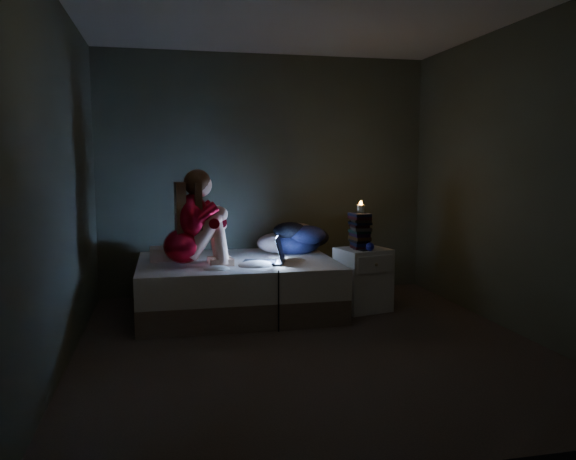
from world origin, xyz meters
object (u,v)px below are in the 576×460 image
object	(u,v)px
bed	(237,286)
phone	(358,249)
woman	(183,218)
laptop	(263,250)
nightstand	(363,279)
candle	(361,209)

from	to	relation	value
bed	phone	bearing A→B (deg)	-12.55
woman	phone	world-z (taller)	woman
bed	woman	world-z (taller)	woman
woman	laptop	world-z (taller)	woman
nightstand	phone	bearing A→B (deg)	-151.97
phone	woman	bearing A→B (deg)	171.99
laptop	nightstand	bearing A→B (deg)	20.43
nightstand	candle	distance (m)	0.69
woman	laptop	bearing A→B (deg)	-6.65
candle	phone	size ratio (longest dim) A/B	0.57
candle	woman	bearing A→B (deg)	-178.11
nightstand	phone	xyz separation A→B (m)	(-0.08, -0.07, 0.31)
woman	candle	xyz separation A→B (m)	(1.69, 0.06, 0.04)
nightstand	phone	world-z (taller)	phone
woman	nightstand	world-z (taller)	woman
bed	candle	distance (m)	1.41
laptop	candle	distance (m)	1.04
laptop	woman	bearing A→B (deg)	-165.84
nightstand	woman	bearing A→B (deg)	167.87
bed	nightstand	bearing A→B (deg)	-8.42
woman	candle	size ratio (longest dim) A/B	10.97
laptop	nightstand	xyz separation A→B (m)	(1.01, 0.07, -0.34)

